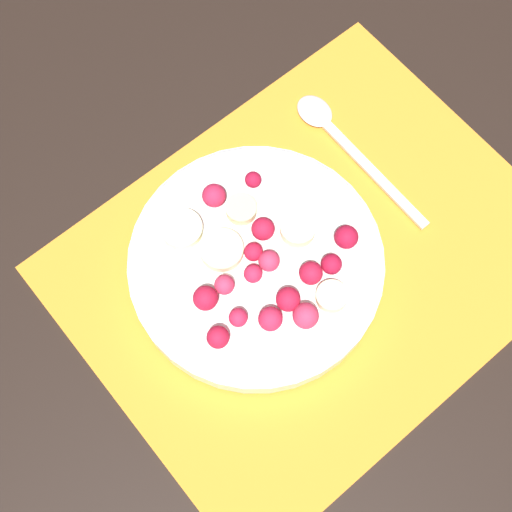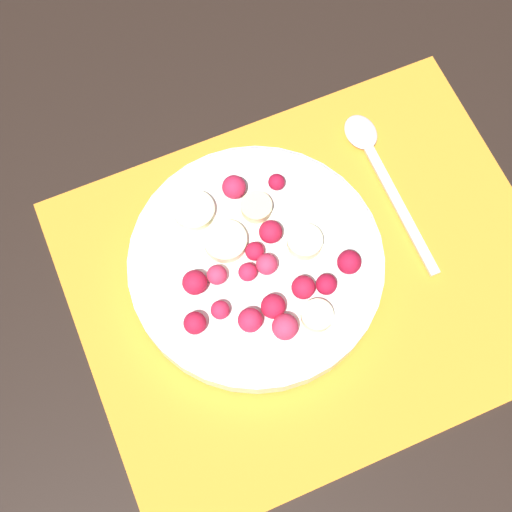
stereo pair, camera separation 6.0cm
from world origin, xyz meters
The scene contains 4 objects.
ground_plane centered at (0.00, 0.00, 0.00)m, with size 3.00×3.00×0.00m, color black.
placemat centered at (0.00, 0.00, 0.00)m, with size 0.42×0.33×0.01m.
fruit_bowl centered at (-0.04, 0.02, 0.02)m, with size 0.22×0.22×0.05m.
spoon centered at (0.10, 0.08, 0.01)m, with size 0.03×0.17×0.01m.
Camera 1 is at (-0.18, -0.13, 0.60)m, focal length 50.00 mm.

